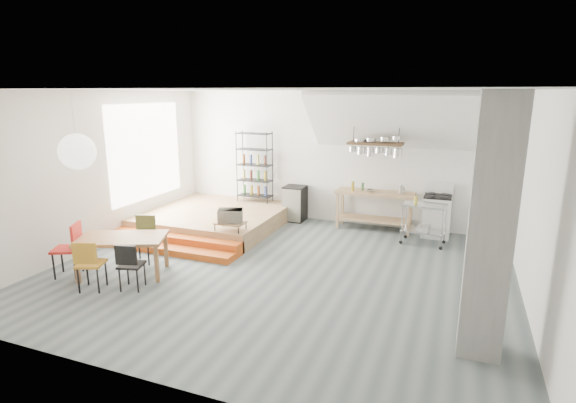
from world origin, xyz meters
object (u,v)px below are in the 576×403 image
at_px(stove, 437,215).
at_px(mini_fridge, 295,203).
at_px(dining_table, 122,241).
at_px(rolling_cart, 424,218).

distance_m(stove, mini_fridge, 3.40).
bearing_deg(dining_table, rolling_cart, 13.59).
distance_m(stove, dining_table, 6.61).
bearing_deg(stove, rolling_cart, -107.94).
bearing_deg(mini_fridge, stove, -0.74).
xyz_separation_m(dining_table, rolling_cart, (4.79, 3.64, -0.06)).
bearing_deg(rolling_cart, stove, 77.48).
relative_size(stove, dining_table, 0.70).
height_order(stove, rolling_cart, stove).
bearing_deg(stove, dining_table, -139.26).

